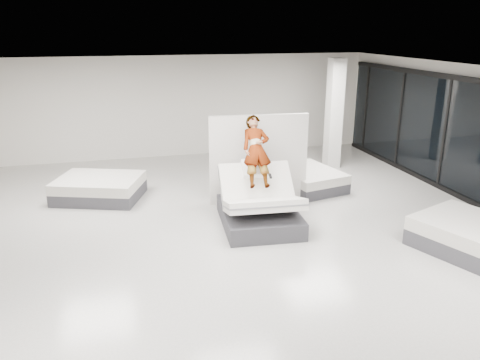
{
  "coord_description": "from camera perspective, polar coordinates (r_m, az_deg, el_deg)",
  "views": [
    {
      "loc": [
        -2.09,
        -7.94,
        4.04
      ],
      "look_at": [
        0.24,
        1.0,
        1.0
      ],
      "focal_mm": 35.0,
      "sensor_mm": 36.0,
      "label": 1
    }
  ],
  "objects": [
    {
      "name": "flat_bed_right_far",
      "position": [
        12.35,
        8.3,
        0.13
      ],
      "size": [
        1.71,
        2.05,
        0.5
      ],
      "color": "#343438",
      "rests_on": "floor"
    },
    {
      "name": "column",
      "position": [
        14.07,
        11.39,
        7.86
      ],
      "size": [
        0.4,
        0.4,
        3.2
      ],
      "primitive_type": "cube",
      "color": "silver",
      "rests_on": "floor"
    },
    {
      "name": "flat_bed_left_far",
      "position": [
        11.97,
        -16.77,
        -0.96
      ],
      "size": [
        2.35,
        2.05,
        0.54
      ],
      "color": "#343438",
      "rests_on": "floor"
    },
    {
      "name": "person",
      "position": [
        9.93,
        2.03,
        2.11
      ],
      "size": [
        0.73,
        1.58,
        1.36
      ],
      "primitive_type": "imported",
      "rotation": [
        0.89,
        0.0,
        -0.08
      ],
      "color": "slate",
      "rests_on": "hero_bed"
    },
    {
      "name": "hero_bed",
      "position": [
        9.92,
        2.36,
        -3.27
      ],
      "size": [
        1.72,
        2.19,
        1.32
      ],
      "color": "#343438",
      "rests_on": "floor"
    },
    {
      "name": "room",
      "position": [
        8.57,
        0.13,
        1.67
      ],
      "size": [
        14.0,
        14.04,
        3.2
      ],
      "color": "#B8B4AD",
      "rests_on": "ground"
    },
    {
      "name": "remote",
      "position": [
        9.71,
        3.71,
        0.5
      ],
      "size": [
        0.06,
        0.15,
        0.08
      ],
      "primitive_type": "cube",
      "rotation": [
        0.35,
        0.0,
        -0.08
      ],
      "color": "black",
      "rests_on": "person"
    },
    {
      "name": "divider_panel",
      "position": [
        11.03,
        2.28,
        2.53
      ],
      "size": [
        2.33,
        0.32,
        2.12
      ],
      "primitive_type": "cube",
      "rotation": [
        0.0,
        0.0,
        -0.09
      ],
      "color": "beige",
      "rests_on": "floor"
    },
    {
      "name": "flat_bed_right_near",
      "position": [
        9.8,
        27.07,
        -6.4
      ],
      "size": [
        2.24,
        2.54,
        0.58
      ],
      "color": "#343438",
      "rests_on": "floor"
    }
  ]
}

